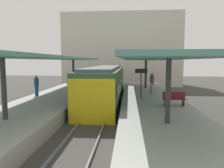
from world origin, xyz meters
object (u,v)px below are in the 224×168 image
at_px(platform_bench, 174,98).
at_px(passenger_near_bench, 36,85).
at_px(passenger_mid_platform, 152,82).
at_px(commuter_train, 106,84).
at_px(platform_sign, 141,77).

bearing_deg(platform_bench, passenger_near_bench, 163.46).
bearing_deg(platform_bench, passenger_mid_platform, 98.37).
height_order(commuter_train, platform_sign, commuter_train).
distance_m(platform_bench, passenger_mid_platform, 5.47).
distance_m(commuter_train, passenger_mid_platform, 4.10).
height_order(commuter_train, platform_bench, commuter_train).
relative_size(platform_sign, passenger_near_bench, 1.35).
height_order(platform_bench, passenger_mid_platform, passenger_mid_platform).
bearing_deg(passenger_mid_platform, commuter_train, 176.33).
xyz_separation_m(platform_bench, platform_sign, (-1.91, 2.51, 1.16)).
relative_size(platform_sign, passenger_mid_platform, 1.27).
bearing_deg(passenger_mid_platform, platform_sign, -111.15).
distance_m(commuter_train, passenger_near_bench, 5.93).
relative_size(platform_bench, platform_sign, 0.63).
relative_size(platform_bench, passenger_mid_platform, 0.80).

